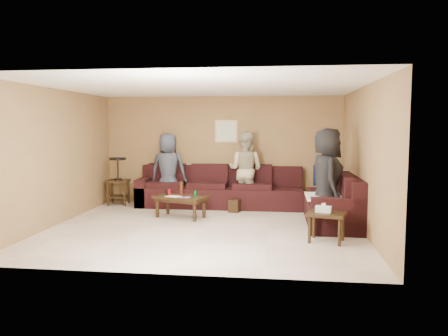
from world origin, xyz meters
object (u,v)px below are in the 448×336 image
object	(u,v)px
coffee_table	(180,199)
person_middle	(246,170)
sectional_sofa	(254,197)
waste_bin	(235,206)
person_right	(327,179)
person_left	(168,170)
side_table_right	(326,216)
end_table_left	(118,180)

from	to	relation	value
coffee_table	person_middle	xyz separation A→B (m)	(1.20, 1.27, 0.48)
sectional_sofa	waste_bin	bearing A→B (deg)	-176.88
person_right	waste_bin	bearing A→B (deg)	48.14
coffee_table	person_right	world-z (taller)	person_right
waste_bin	person_left	xyz separation A→B (m)	(-1.56, 0.50, 0.70)
waste_bin	person_right	size ratio (longest dim) A/B	0.15
side_table_right	person_left	distance (m)	4.23
person_right	coffee_table	bearing A→B (deg)	72.20
sectional_sofa	person_left	size ratio (longest dim) A/B	2.80
end_table_left	waste_bin	bearing A→B (deg)	-11.33
sectional_sofa	person_right	bearing A→B (deg)	-44.73
waste_bin	side_table_right	bearing A→B (deg)	-53.01
end_table_left	side_table_right	xyz separation A→B (m)	(4.43, -2.76, -0.16)
side_table_right	person_middle	size ratio (longest dim) A/B	0.40
waste_bin	person_right	bearing A→B (deg)	-36.61
person_middle	coffee_table	bearing A→B (deg)	65.50
end_table_left	waste_bin	size ratio (longest dim) A/B	4.10
person_left	sectional_sofa	bearing A→B (deg)	167.29
sectional_sofa	person_left	distance (m)	2.09
waste_bin	person_left	bearing A→B (deg)	162.26
person_left	person_right	distance (m)	3.78
end_table_left	person_left	bearing A→B (deg)	-2.66
side_table_right	person_left	xyz separation A→B (m)	(-3.22, 2.71, 0.42)
sectional_sofa	coffee_table	world-z (taller)	sectional_sofa
person_middle	person_right	world-z (taller)	person_right
end_table_left	person_right	bearing A→B (deg)	-22.36
waste_bin	person_left	size ratio (longest dim) A/B	0.16
end_table_left	person_left	xyz separation A→B (m)	(1.21, -0.06, 0.26)
waste_bin	sectional_sofa	bearing A→B (deg)	3.12
end_table_left	sectional_sofa	bearing A→B (deg)	-9.47
coffee_table	waste_bin	bearing A→B (deg)	34.27
person_right	side_table_right	bearing A→B (deg)	168.53
waste_bin	person_left	distance (m)	1.78
sectional_sofa	end_table_left	size ratio (longest dim) A/B	4.26
waste_bin	person_middle	size ratio (longest dim) A/B	0.16
sectional_sofa	person_middle	xyz separation A→B (m)	(-0.23, 0.55, 0.52)
coffee_table	person_middle	size ratio (longest dim) A/B	0.68
coffee_table	waste_bin	size ratio (longest dim) A/B	4.34
sectional_sofa	waste_bin	size ratio (longest dim) A/B	17.47
sectional_sofa	person_right	size ratio (longest dim) A/B	2.60
coffee_table	person_right	distance (m)	2.89
end_table_left	person_left	size ratio (longest dim) A/B	0.66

